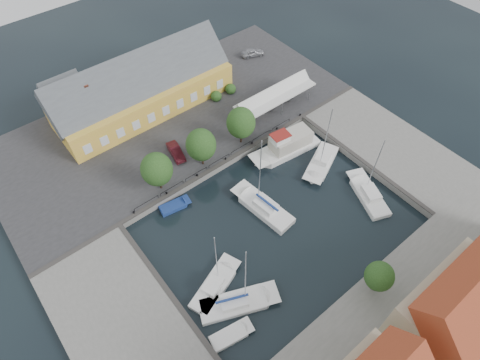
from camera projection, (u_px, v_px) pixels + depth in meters
The scene contains 20 objects.
ground at pixel (268, 214), 53.19m from camera, with size 140.00×140.00×0.00m, color black.
north_quay at pixel (174, 120), 64.10m from camera, with size 56.00×26.00×1.00m, color #2D2D30.
west_quay at pixel (127, 330), 43.12m from camera, with size 12.00×24.00×1.00m, color slate.
east_quay at pixel (386, 145), 60.51m from camera, with size 12.00×24.00×1.00m, color slate.
south_bank at pixel (399, 340), 42.48m from camera, with size 56.00×14.00×1.00m, color slate.
quay_edge_fittings at pixel (246, 187), 54.70m from camera, with size 56.00×24.72×0.40m.
warehouse at pixel (138, 90), 62.66m from camera, with size 28.56×14.00×9.55m.
tent_canopy at pixel (275, 95), 62.99m from camera, with size 14.00×4.00×2.83m.
quay_trees at pixel (201, 145), 54.51m from camera, with size 18.20×4.20×6.30m.
car_silver at pixel (253, 53), 73.82m from camera, with size 1.69×4.19×1.43m, color #A9AAB0.
car_red at pixel (176, 152), 58.06m from camera, with size 1.48×4.23×1.39m, color #50121C.
center_sailboat at pixel (263, 208), 53.42m from camera, with size 3.83×9.75×12.98m.
trawler at pixel (287, 146), 59.66m from camera, with size 11.49×4.65×5.00m.
east_boat_a at pixel (321, 163), 58.57m from camera, with size 8.68×5.93×11.84m.
east_boat_c at pixel (368, 195), 54.86m from camera, with size 5.54×8.69×10.77m.
west_boat_c at pixel (215, 286), 46.51m from camera, with size 8.10×5.11×10.65m.
west_boat_d at pixel (237, 303), 45.22m from camera, with size 9.48×6.16×12.25m.
launch_sw at pixel (231, 336), 43.15m from camera, with size 5.06×2.65×0.98m.
launch_nw at pixel (175, 206), 53.89m from camera, with size 4.43×2.34×0.88m.
townhouses at pixel (449, 328), 38.01m from camera, with size 36.30×8.50×12.00m.
Camera 1 is at (-21.73, -21.01, 44.16)m, focal length 30.00 mm.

